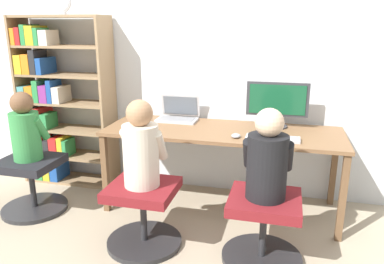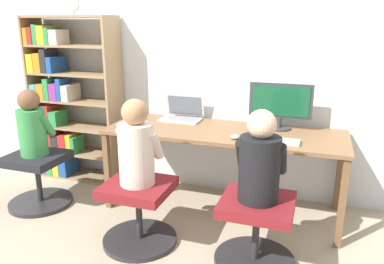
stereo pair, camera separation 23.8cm
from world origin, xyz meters
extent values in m
plane|color=tan|center=(0.00, 0.00, 0.00)|extent=(14.00, 14.00, 0.00)
cube|color=silver|center=(0.00, 0.77, 1.30)|extent=(10.00, 0.05, 2.60)
cube|color=brown|center=(0.00, 0.35, 0.71)|extent=(2.00, 0.70, 0.03)
cube|color=brown|center=(-0.96, 0.04, 0.35)|extent=(0.05, 0.05, 0.69)
cube|color=brown|center=(0.96, 0.04, 0.35)|extent=(0.05, 0.05, 0.69)
cube|color=brown|center=(-0.96, 0.66, 0.35)|extent=(0.05, 0.05, 0.69)
cube|color=brown|center=(0.96, 0.66, 0.35)|extent=(0.05, 0.05, 0.69)
cylinder|color=#333338|center=(0.43, 0.55, 0.73)|extent=(0.20, 0.20, 0.01)
cylinder|color=#333338|center=(0.43, 0.55, 0.78)|extent=(0.04, 0.04, 0.08)
cube|color=#333338|center=(0.43, 0.55, 0.97)|extent=(0.52, 0.02, 0.29)
cube|color=#144C2D|center=(0.43, 0.54, 0.97)|extent=(0.47, 0.01, 0.25)
cube|color=#B7B7BC|center=(-0.46, 0.53, 0.73)|extent=(0.37, 0.21, 0.02)
cube|color=gray|center=(-0.46, 0.53, 0.74)|extent=(0.33, 0.16, 0.00)
cube|color=#B7B7BC|center=(-0.46, 0.66, 0.85)|extent=(0.37, 0.05, 0.21)
cube|color=slate|center=(-0.46, 0.66, 0.85)|extent=(0.33, 0.04, 0.18)
cube|color=#B2B2B7|center=(0.43, 0.16, 0.73)|extent=(0.41, 0.13, 0.02)
cube|color=#97979C|center=(0.43, 0.16, 0.75)|extent=(0.38, 0.11, 0.00)
ellipsoid|color=#99999E|center=(0.14, 0.15, 0.74)|extent=(0.07, 0.10, 0.03)
cylinder|color=#262628|center=(0.41, -0.35, 0.02)|extent=(0.56, 0.56, 0.04)
cylinder|color=#262628|center=(0.41, -0.35, 0.22)|extent=(0.05, 0.05, 0.37)
cube|color=maroon|center=(0.41, -0.35, 0.44)|extent=(0.48, 0.45, 0.07)
cylinder|color=#262628|center=(-0.45, -0.37, 0.02)|extent=(0.56, 0.56, 0.04)
cylinder|color=#262628|center=(-0.45, -0.37, 0.22)|extent=(0.05, 0.05, 0.37)
cube|color=maroon|center=(-0.45, -0.37, 0.44)|extent=(0.48, 0.45, 0.07)
cylinder|color=black|center=(0.41, -0.35, 0.69)|extent=(0.26, 0.26, 0.43)
sphere|color=beige|center=(0.41, -0.35, 0.99)|extent=(0.19, 0.19, 0.19)
cylinder|color=black|center=(0.29, -0.29, 0.76)|extent=(0.07, 0.19, 0.24)
cylinder|color=black|center=(0.54, -0.29, 0.76)|extent=(0.07, 0.19, 0.24)
cylinder|color=beige|center=(-0.45, -0.37, 0.70)|extent=(0.25, 0.25, 0.44)
sphere|color=#A87A56|center=(-0.45, -0.37, 1.01)|extent=(0.19, 0.19, 0.19)
cylinder|color=beige|center=(-0.57, -0.31, 0.77)|extent=(0.07, 0.19, 0.25)
cylinder|color=beige|center=(-0.33, -0.31, 0.77)|extent=(0.07, 0.19, 0.25)
cube|color=#997A56|center=(-2.08, 0.56, 0.83)|extent=(0.02, 0.32, 1.67)
cube|color=#997A56|center=(-1.16, 0.56, 0.83)|extent=(0.02, 0.32, 1.67)
cube|color=#997A56|center=(-1.62, 0.56, 0.01)|extent=(0.90, 0.30, 0.02)
cube|color=#997A56|center=(-1.62, 0.56, 0.29)|extent=(0.90, 0.30, 0.02)
cube|color=#997A56|center=(-1.62, 0.56, 0.56)|extent=(0.90, 0.30, 0.02)
cube|color=#997A56|center=(-1.62, 0.56, 0.83)|extent=(0.90, 0.30, 0.02)
cube|color=#997A56|center=(-1.62, 0.56, 1.11)|extent=(0.90, 0.30, 0.02)
cube|color=#997A56|center=(-1.62, 0.56, 1.38)|extent=(0.90, 0.30, 0.02)
cube|color=#997A56|center=(-1.62, 0.56, 1.66)|extent=(0.90, 0.30, 0.02)
cube|color=#8C338C|center=(-2.01, 0.53, 0.11)|extent=(0.08, 0.25, 0.17)
cube|color=#2D8C47|center=(-1.93, 0.53, 0.11)|extent=(0.08, 0.25, 0.16)
cube|color=gold|center=(-1.84, 0.52, 0.14)|extent=(0.08, 0.23, 0.23)
cube|color=#1E4C9E|center=(-1.75, 0.53, 0.14)|extent=(0.09, 0.24, 0.22)
cube|color=#262628|center=(-2.02, 0.52, 0.40)|extent=(0.07, 0.23, 0.20)
cube|color=#2D8C47|center=(-1.95, 0.52, 0.37)|extent=(0.05, 0.23, 0.15)
cube|color=red|center=(-1.89, 0.52, 0.39)|extent=(0.06, 0.22, 0.18)
cube|color=#262628|center=(-1.82, 0.51, 0.38)|extent=(0.08, 0.21, 0.16)
cube|color=red|center=(-1.73, 0.51, 0.39)|extent=(0.09, 0.21, 0.18)
cube|color=gold|center=(-1.65, 0.51, 0.40)|extent=(0.06, 0.20, 0.20)
cube|color=#2D8C47|center=(-1.60, 0.50, 0.38)|extent=(0.04, 0.19, 0.17)
cube|color=#1E4C9E|center=(-2.03, 0.50, 0.67)|extent=(0.06, 0.18, 0.19)
cube|color=silver|center=(-1.96, 0.51, 0.67)|extent=(0.06, 0.21, 0.19)
cube|color=red|center=(-1.89, 0.54, 0.67)|extent=(0.06, 0.27, 0.21)
cube|color=#2D8C47|center=(-1.81, 0.51, 0.65)|extent=(0.09, 0.20, 0.15)
cube|color=teal|center=(-2.02, 0.53, 0.92)|extent=(0.07, 0.24, 0.15)
cube|color=orange|center=(-1.93, 0.52, 0.92)|extent=(0.08, 0.22, 0.16)
cube|color=#2D8C47|center=(-1.85, 0.52, 0.95)|extent=(0.06, 0.22, 0.21)
cube|color=#8C338C|center=(-1.78, 0.50, 0.93)|extent=(0.09, 0.18, 0.17)
cube|color=#1E4C9E|center=(-1.70, 0.50, 0.96)|extent=(0.05, 0.20, 0.22)
cube|color=silver|center=(-1.64, 0.52, 0.93)|extent=(0.07, 0.23, 0.16)
cube|color=gold|center=(-2.02, 0.52, 1.21)|extent=(0.08, 0.23, 0.18)
cube|color=orange|center=(-1.93, 0.54, 1.21)|extent=(0.08, 0.26, 0.19)
cube|color=#262628|center=(-1.85, 0.51, 1.23)|extent=(0.06, 0.21, 0.23)
cube|color=#1E4C9E|center=(-1.79, 0.54, 1.20)|extent=(0.06, 0.26, 0.16)
cube|color=orange|center=(-2.03, 0.51, 1.47)|extent=(0.04, 0.20, 0.16)
cube|color=red|center=(-1.98, 0.54, 1.48)|extent=(0.05, 0.26, 0.16)
cube|color=#2D8C47|center=(-1.92, 0.53, 1.49)|extent=(0.05, 0.25, 0.19)
cube|color=gold|center=(-1.85, 0.53, 1.48)|extent=(0.08, 0.24, 0.18)
cube|color=#2D8C47|center=(-1.78, 0.50, 1.47)|extent=(0.05, 0.19, 0.16)
cube|color=silver|center=(-1.71, 0.51, 1.46)|extent=(0.09, 0.20, 0.14)
cube|color=#B2B2B7|center=(-1.50, 0.46, 1.68)|extent=(0.06, 0.03, 0.02)
cylinder|color=#B2B2B7|center=(-1.50, 0.46, 1.78)|extent=(0.18, 0.02, 0.18)
cylinder|color=white|center=(-1.50, 0.45, 1.78)|extent=(0.16, 0.00, 0.16)
cylinder|color=#262628|center=(-1.59, -0.11, 0.02)|extent=(0.56, 0.56, 0.04)
cylinder|color=#262628|center=(-1.59, -0.11, 0.22)|extent=(0.05, 0.05, 0.37)
cube|color=black|center=(-1.59, -0.11, 0.44)|extent=(0.48, 0.45, 0.07)
cylinder|color=#388C47|center=(-1.59, -0.11, 0.68)|extent=(0.23, 0.23, 0.41)
sphere|color=brown|center=(-1.59, -0.11, 0.97)|extent=(0.18, 0.18, 0.18)
cylinder|color=#388C47|center=(-1.70, -0.06, 0.74)|extent=(0.07, 0.17, 0.23)
cylinder|color=#388C47|center=(-1.48, -0.06, 0.74)|extent=(0.07, 0.17, 0.23)
camera|label=1|loc=(0.51, -2.67, 1.59)|focal=35.00mm
camera|label=2|loc=(0.73, -2.61, 1.59)|focal=35.00mm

